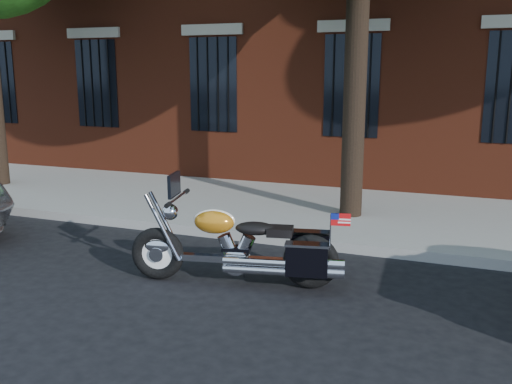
% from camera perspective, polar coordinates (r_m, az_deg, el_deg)
% --- Properties ---
extents(ground, '(120.00, 120.00, 0.00)m').
position_cam_1_polar(ground, '(7.14, 0.59, -8.50)').
color(ground, black).
rests_on(ground, ground).
extents(curb, '(40.00, 0.16, 0.15)m').
position_cam_1_polar(curb, '(8.35, 3.90, -4.89)').
color(curb, gray).
rests_on(curb, ground).
extents(sidewalk, '(40.00, 3.60, 0.15)m').
position_cam_1_polar(sidewalk, '(10.10, 7.05, -1.96)').
color(sidewalk, gray).
rests_on(sidewalk, ground).
extents(motorcycle, '(2.64, 1.06, 1.32)m').
position_cam_1_polar(motorcycle, '(6.75, -1.27, -5.71)').
color(motorcycle, black).
rests_on(motorcycle, ground).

